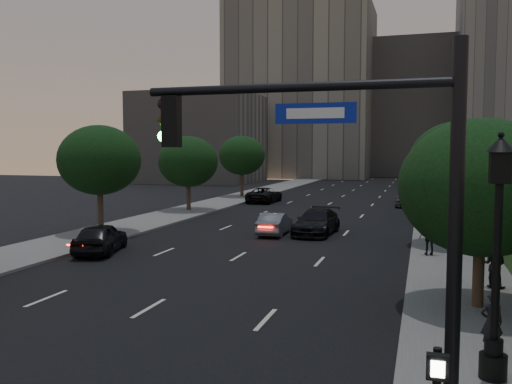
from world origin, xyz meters
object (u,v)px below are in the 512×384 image
(sedan_near_right, at_px, (317,222))
(pedestrian_b, at_px, (494,264))
(street_lamp, at_px, (496,268))
(pedestrian_a, at_px, (492,322))
(sedan_far_right, at_px, (405,199))
(sedan_far_left, at_px, (264,195))
(traffic_signal_mast, at_px, (386,243))
(pedestrian_c, at_px, (430,238))
(sedan_mid_left, at_px, (275,224))
(sedan_near_left, at_px, (101,238))

(sedan_near_right, relative_size, pedestrian_b, 3.09)
(street_lamp, relative_size, pedestrian_a, 3.63)
(sedan_near_right, height_order, sedan_far_right, sedan_near_right)
(sedan_far_left, xyz_separation_m, sedan_far_right, (13.39, 0.08, -0.01))
(sedan_far_right, height_order, pedestrian_a, pedestrian_a)
(sedan_far_left, bearing_deg, sedan_far_right, -178.25)
(street_lamp, height_order, pedestrian_a, street_lamp)
(sedan_far_left, bearing_deg, traffic_signal_mast, 110.36)
(street_lamp, distance_m, sedan_far_left, 41.69)
(sedan_far_left, distance_m, pedestrian_c, 28.36)
(traffic_signal_mast, distance_m, street_lamp, 4.27)
(street_lamp, height_order, sedan_mid_left, street_lamp)
(traffic_signal_mast, height_order, sedan_far_right, traffic_signal_mast)
(pedestrian_a, height_order, pedestrian_b, pedestrian_b)
(street_lamp, relative_size, sedan_far_right, 1.29)
(sedan_far_left, height_order, sedan_far_right, sedan_far_left)
(pedestrian_a, height_order, pedestrian_c, pedestrian_c)
(sedan_far_right, xyz_separation_m, pedestrian_b, (4.09, -29.67, 0.27))
(traffic_signal_mast, height_order, pedestrian_a, traffic_signal_mast)
(sedan_near_left, distance_m, sedan_far_right, 30.87)
(traffic_signal_mast, xyz_separation_m, pedestrian_a, (2.29, 5.18, -2.75))
(sedan_far_left, bearing_deg, pedestrian_b, 122.00)
(pedestrian_b, bearing_deg, pedestrian_a, 101.90)
(street_lamp, bearing_deg, sedan_far_left, 113.32)
(traffic_signal_mast, xyz_separation_m, sedan_near_right, (-5.64, 23.48, -2.90))
(sedan_far_right, bearing_deg, street_lamp, -86.20)
(street_lamp, relative_size, sedan_near_right, 1.06)
(street_lamp, height_order, sedan_far_left, street_lamp)
(sedan_far_right, bearing_deg, traffic_signal_mast, -89.54)
(sedan_far_left, bearing_deg, street_lamp, 114.75)
(pedestrian_c, bearing_deg, sedan_near_left, 0.25)
(sedan_near_right, bearing_deg, pedestrian_c, -37.23)
(sedan_near_right, relative_size, pedestrian_a, 3.43)
(street_lamp, bearing_deg, pedestrian_a, 85.16)
(traffic_signal_mast, xyz_separation_m, pedestrian_b, (3.15, 12.19, -2.66))
(street_lamp, distance_m, sedan_far_right, 38.49)
(sedan_near_left, xyz_separation_m, sedan_mid_left, (6.87, 8.34, -0.09))
(traffic_signal_mast, bearing_deg, sedan_far_left, 108.94)
(pedestrian_a, distance_m, pedestrian_c, 12.79)
(sedan_far_left, bearing_deg, pedestrian_c, 124.05)
(street_lamp, bearing_deg, sedan_mid_left, 118.11)
(traffic_signal_mast, bearing_deg, street_lamp, 58.62)
(sedan_far_left, xyz_separation_m, pedestrian_c, (15.29, -23.88, 0.25))
(street_lamp, xyz_separation_m, sedan_near_left, (-17.10, 10.81, -1.86))
(street_lamp, xyz_separation_m, sedan_far_right, (-3.10, 38.32, -1.89))
(pedestrian_b, bearing_deg, pedestrian_c, -50.11)
(sedan_far_left, bearing_deg, sedan_near_left, 90.15)
(traffic_signal_mast, bearing_deg, pedestrian_b, 75.51)
(pedestrian_a, bearing_deg, traffic_signal_mast, 52.67)
(street_lamp, bearing_deg, sedan_near_left, 147.69)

